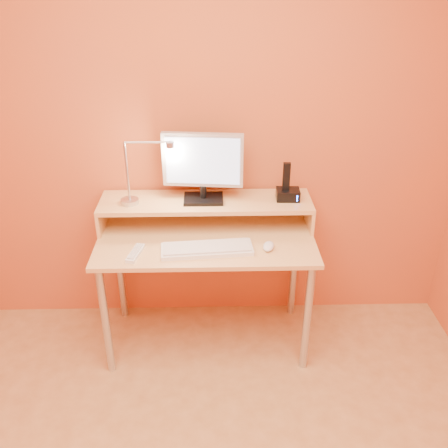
{
  "coord_description": "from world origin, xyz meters",
  "views": [
    {
      "loc": [
        0.04,
        -1.25,
        2.11
      ],
      "look_at": [
        0.1,
        1.13,
        0.83
      ],
      "focal_mm": 40.41,
      "sensor_mm": 36.0,
      "label": 1
    }
  ],
  "objects_px": {
    "phone_dock": "(288,194)",
    "mouse": "(269,246)",
    "monitor_panel": "(203,160)",
    "remote_control": "(135,253)",
    "keyboard": "(207,249)",
    "lamp_base": "(130,201)"
  },
  "relations": [
    {
      "from": "keyboard",
      "to": "mouse",
      "type": "xyz_separation_m",
      "value": [
        0.33,
        0.01,
        0.01
      ]
    },
    {
      "from": "phone_dock",
      "to": "keyboard",
      "type": "xyz_separation_m",
      "value": [
        -0.46,
        -0.29,
        -0.18
      ]
    },
    {
      "from": "monitor_panel",
      "to": "lamp_base",
      "type": "bearing_deg",
      "value": -168.36
    },
    {
      "from": "lamp_base",
      "to": "remote_control",
      "type": "height_order",
      "value": "lamp_base"
    },
    {
      "from": "monitor_panel",
      "to": "mouse",
      "type": "height_order",
      "value": "monitor_panel"
    },
    {
      "from": "phone_dock",
      "to": "mouse",
      "type": "distance_m",
      "value": 0.35
    },
    {
      "from": "monitor_panel",
      "to": "phone_dock",
      "type": "distance_m",
      "value": 0.52
    },
    {
      "from": "lamp_base",
      "to": "mouse",
      "type": "relative_size",
      "value": 0.99
    },
    {
      "from": "monitor_panel",
      "to": "mouse",
      "type": "xyz_separation_m",
      "value": [
        0.35,
        -0.29,
        -0.38
      ]
    },
    {
      "from": "keyboard",
      "to": "phone_dock",
      "type": "bearing_deg",
      "value": 27.68
    },
    {
      "from": "keyboard",
      "to": "monitor_panel",
      "type": "bearing_deg",
      "value": 88.7
    },
    {
      "from": "mouse",
      "to": "remote_control",
      "type": "bearing_deg",
      "value": -161.29
    },
    {
      "from": "lamp_base",
      "to": "remote_control",
      "type": "distance_m",
      "value": 0.34
    },
    {
      "from": "lamp_base",
      "to": "keyboard",
      "type": "height_order",
      "value": "lamp_base"
    },
    {
      "from": "phone_dock",
      "to": "remote_control",
      "type": "distance_m",
      "value": 0.91
    },
    {
      "from": "remote_control",
      "to": "keyboard",
      "type": "bearing_deg",
      "value": 16.89
    },
    {
      "from": "remote_control",
      "to": "phone_dock",
      "type": "bearing_deg",
      "value": 33.78
    },
    {
      "from": "monitor_panel",
      "to": "mouse",
      "type": "relative_size",
      "value": 4.4
    },
    {
      "from": "lamp_base",
      "to": "keyboard",
      "type": "distance_m",
      "value": 0.53
    },
    {
      "from": "monitor_panel",
      "to": "remote_control",
      "type": "height_order",
      "value": "monitor_panel"
    },
    {
      "from": "phone_dock",
      "to": "remote_control",
      "type": "relative_size",
      "value": 0.74
    },
    {
      "from": "lamp_base",
      "to": "keyboard",
      "type": "bearing_deg",
      "value": -31.46
    }
  ]
}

